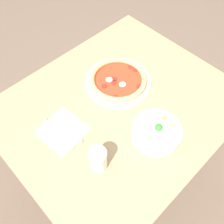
% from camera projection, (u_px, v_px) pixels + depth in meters
% --- Properties ---
extents(ground_plane, '(8.00, 8.00, 0.00)m').
position_uv_depth(ground_plane, '(116.00, 167.00, 1.71)').
color(ground_plane, brown).
extents(dining_table, '(1.01, 0.85, 0.73)m').
position_uv_depth(dining_table, '(118.00, 119.00, 1.21)').
color(dining_table, tan).
rests_on(dining_table, ground_plane).
extents(pizza, '(0.31, 0.31, 0.04)m').
position_uv_depth(pizza, '(118.00, 80.00, 1.17)').
color(pizza, white).
rests_on(pizza, dining_table).
extents(bowl, '(0.20, 0.20, 0.07)m').
position_uv_depth(bowl, '(156.00, 132.00, 1.00)').
color(bowl, white).
rests_on(bowl, dining_table).
extents(napkin, '(0.19, 0.19, 0.00)m').
position_uv_depth(napkin, '(62.00, 131.00, 1.04)').
color(napkin, white).
rests_on(napkin, dining_table).
extents(fork, '(0.02, 0.20, 0.00)m').
position_uv_depth(fork, '(67.00, 126.00, 1.04)').
color(fork, silver).
rests_on(fork, napkin).
extents(knife, '(0.02, 0.19, 0.01)m').
position_uv_depth(knife, '(57.00, 132.00, 1.03)').
color(knife, silver).
rests_on(knife, napkin).
extents(glass, '(0.07, 0.07, 0.11)m').
position_uv_depth(glass, '(98.00, 159.00, 0.91)').
color(glass, silver).
rests_on(glass, dining_table).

